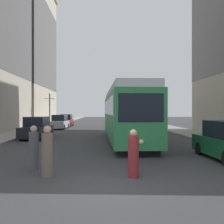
% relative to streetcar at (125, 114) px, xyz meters
% --- Properties ---
extents(ground_plane, '(200.00, 200.00, 0.00)m').
position_rel_streetcar_xyz_m(ground_plane, '(-1.50, -12.05, -2.10)').
color(ground_plane, '#38383A').
extents(sidewalk_left, '(3.25, 120.00, 0.15)m').
position_rel_streetcar_xyz_m(sidewalk_left, '(-10.12, 27.95, -2.03)').
color(sidewalk_left, gray).
rests_on(sidewalk_left, ground).
extents(sidewalk_right, '(3.25, 120.00, 0.15)m').
position_rel_streetcar_xyz_m(sidewalk_right, '(7.12, 27.95, -2.03)').
color(sidewalk_right, gray).
rests_on(sidewalk_right, ground).
extents(streetcar, '(2.87, 15.04, 3.89)m').
position_rel_streetcar_xyz_m(streetcar, '(0.00, 0.00, 0.00)').
color(streetcar, black).
rests_on(streetcar, ground).
extents(transit_bus, '(2.73, 11.26, 3.45)m').
position_rel_streetcar_xyz_m(transit_bus, '(3.93, 18.12, -0.15)').
color(transit_bus, black).
rests_on(transit_bus, ground).
extents(parked_car_left_near, '(2.07, 4.72, 1.82)m').
position_rel_streetcar_xyz_m(parked_car_left_near, '(-7.20, 14.46, -1.26)').
color(parked_car_left_near, black).
rests_on(parked_car_left_near, ground).
extents(parked_car_left_mid, '(1.91, 4.40, 1.82)m').
position_rel_streetcar_xyz_m(parked_car_left_mid, '(-7.20, 20.79, -1.26)').
color(parked_car_left_mid, black).
rests_on(parked_car_left_mid, ground).
extents(parked_car_left_far, '(2.00, 4.81, 1.82)m').
position_rel_streetcar_xyz_m(parked_car_left_far, '(-7.20, 2.33, -1.26)').
color(parked_car_left_far, black).
rests_on(parked_car_left_far, ground).
extents(pedestrian_crossing_near, '(0.38, 0.38, 1.71)m').
position_rel_streetcar_xyz_m(pedestrian_crossing_near, '(-4.43, -9.62, -1.30)').
color(pedestrian_crossing_near, '#4C4C56').
rests_on(pedestrian_crossing_near, ground).
extents(pedestrian_crossing_far, '(0.40, 0.40, 1.77)m').
position_rel_streetcar_xyz_m(pedestrian_crossing_far, '(-3.65, -10.83, -1.27)').
color(pedestrian_crossing_far, '#6B5B4C').
rests_on(pedestrian_crossing_far, ground).
extents(pedestrian_on_sidewalk, '(0.37, 0.37, 1.65)m').
position_rel_streetcar_xyz_m(pedestrian_on_sidewalk, '(-0.68, -11.03, -1.33)').
color(pedestrian_on_sidewalk, maroon).
rests_on(pedestrian_on_sidewalk, ground).
extents(lamp_post_left_far, '(1.41, 0.36, 4.85)m').
position_rel_streetcar_xyz_m(lamp_post_left_far, '(-9.10, 17.64, 1.28)').
color(lamp_post_left_far, '#333338').
rests_on(lamp_post_left_far, sidewalk_left).
extents(building_left_corner, '(10.92, 19.82, 26.36)m').
position_rel_streetcar_xyz_m(building_left_corner, '(-16.91, 29.11, 11.48)').
color(building_left_corner, '#B2A893').
rests_on(building_left_corner, ground).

